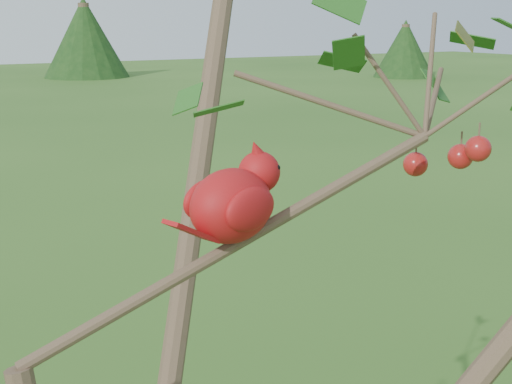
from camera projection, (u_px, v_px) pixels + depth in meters
crabapple_tree at (101, 256)px, 0.77m from camera, size 2.35×2.05×2.95m
cardinal at (235, 201)px, 0.96m from camera, size 0.21×0.13×0.15m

